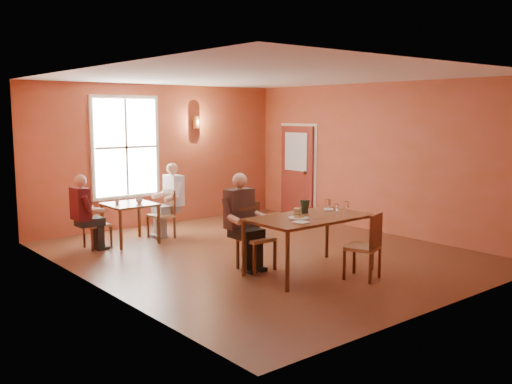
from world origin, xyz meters
TOP-DOWN VIEW (x-y plane):
  - ground at (0.00, 0.00)m, footprint 6.00×7.00m
  - wall_back at (0.00, 3.50)m, footprint 6.00×0.04m
  - wall_front at (0.00, -3.50)m, footprint 6.00×0.04m
  - wall_left at (-3.00, 0.00)m, footprint 0.04×7.00m
  - wall_right at (3.00, 0.00)m, footprint 0.04×7.00m
  - ceiling at (0.00, 0.00)m, footprint 6.00×7.00m
  - window at (-0.80, 3.45)m, footprint 1.36×0.10m
  - door at (2.94, 2.30)m, footprint 0.12×1.04m
  - wall_sconce at (0.90, 3.40)m, footprint 0.16×0.16m
  - main_table at (-0.22, -1.34)m, footprint 1.85×1.04m
  - chair_diner_main at (-0.72, -0.69)m, footprint 0.45×0.45m
  - diner_main at (-0.72, -0.72)m, footprint 0.57×0.57m
  - chair_empty at (0.16, -2.05)m, footprint 0.55×0.55m
  - plate_food at (-0.48, -1.38)m, footprint 0.41×0.41m
  - sandwich at (-0.39, -1.25)m, footprint 0.12×0.12m
  - goblet_a at (0.27, -1.25)m, footprint 0.09×0.09m
  - goblet_b at (0.41, -1.49)m, footprint 0.11×0.11m
  - goblet_c at (0.11, -1.56)m, footprint 0.10×0.10m
  - menu_stand at (-0.08, -1.09)m, footprint 0.13×0.08m
  - knife at (-0.24, -1.58)m, footprint 0.22×0.07m
  - napkin at (-0.64, -1.58)m, footprint 0.22×0.22m
  - side_plate at (0.44, -1.11)m, footprint 0.25×0.25m
  - second_table at (-1.38, 2.20)m, footprint 0.84×0.84m
  - chair_diner_white at (-0.73, 2.20)m, footprint 0.41×0.41m
  - diner_white at (-0.70, 2.20)m, footprint 0.55×0.55m
  - chair_diner_maroon at (-2.03, 2.20)m, footprint 0.39×0.39m
  - diner_maroon at (-2.06, 2.20)m, footprint 0.52×0.52m
  - cup_a at (-1.22, 2.13)m, footprint 0.17×0.17m
  - cup_b at (-1.56, 2.35)m, footprint 0.10×0.10m

SIDE VIEW (x-z plane):
  - ground at x=0.00m, z-range -0.01..0.01m
  - second_table at x=-1.38m, z-range 0.00..0.74m
  - main_table at x=-0.22m, z-range 0.00..0.86m
  - chair_diner_maroon at x=-2.03m, z-range 0.00..0.89m
  - chair_diner_white at x=-0.73m, z-range 0.00..0.93m
  - chair_empty at x=0.16m, z-range 0.00..0.98m
  - chair_diner_main at x=-0.72m, z-range 0.00..1.02m
  - diner_maroon at x=-2.06m, z-range 0.00..1.31m
  - diner_white at x=-0.70m, z-range 0.00..1.39m
  - diner_main at x=-0.72m, z-range 0.00..1.43m
  - cup_b at x=-1.56m, z-range 0.74..0.84m
  - cup_a at x=-1.22m, z-range 0.74..0.84m
  - knife at x=-0.24m, z-range 0.86..0.87m
  - napkin at x=-0.64m, z-range 0.86..0.87m
  - side_plate at x=0.44m, z-range 0.86..0.88m
  - plate_food at x=-0.48m, z-range 0.86..0.90m
  - sandwich at x=-0.39m, z-range 0.86..0.98m
  - goblet_c at x=0.11m, z-range 0.86..1.06m
  - goblet_b at x=0.41m, z-range 0.86..1.07m
  - menu_stand at x=-0.08m, z-range 0.86..1.07m
  - goblet_a at x=0.27m, z-range 0.86..1.09m
  - door at x=2.94m, z-range 0.00..2.10m
  - wall_back at x=0.00m, z-range 0.00..3.00m
  - wall_front at x=0.00m, z-range 0.00..3.00m
  - wall_left at x=-3.00m, z-range 0.00..3.00m
  - wall_right at x=3.00m, z-range 0.00..3.00m
  - window at x=-0.80m, z-range 0.72..2.68m
  - wall_sconce at x=0.90m, z-range 2.06..2.34m
  - ceiling at x=0.00m, z-range 2.98..3.02m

